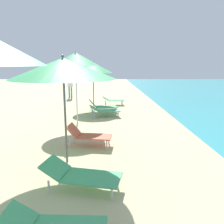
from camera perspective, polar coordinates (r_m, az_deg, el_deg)
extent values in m
cube|color=#4CA572|center=(3.43, -23.44, -24.54)|extent=(0.41, 0.71, 0.26)
cylinder|color=#4C4C51|center=(5.54, -11.69, -2.46)|extent=(0.05, 0.05, 2.05)
cone|color=#3FB266|center=(5.38, -12.26, 10.71)|extent=(2.44, 2.44, 0.48)
sphere|color=#4C4C51|center=(5.38, -12.39, 13.59)|extent=(0.06, 0.06, 0.06)
cube|color=#D8593F|center=(6.73, -4.42, -6.24)|extent=(1.06, 0.69, 0.04)
cube|color=#D8593F|center=(6.82, -9.70, -4.53)|extent=(0.38, 0.60, 0.35)
cylinder|color=#B2B2B7|center=(6.93, -0.79, -6.99)|extent=(0.04, 0.04, 0.27)
cylinder|color=#B2B2B7|center=(6.50, -1.32, -8.30)|extent=(0.04, 0.04, 0.27)
cylinder|color=#B2B2B7|center=(7.15, -9.55, -6.57)|extent=(0.04, 0.04, 0.27)
cylinder|color=#B2B2B7|center=(6.73, -10.64, -7.79)|extent=(0.04, 0.04, 0.27)
cube|color=#4CA572|center=(4.50, -5.11, -16.19)|extent=(1.20, 0.84, 0.04)
cube|color=#4CA572|center=(4.69, -14.15, -13.39)|extent=(0.55, 0.69, 0.27)
cylinder|color=#B2B2B7|center=(4.69, 1.32, -16.87)|extent=(0.04, 0.04, 0.24)
cylinder|color=#B2B2B7|center=(4.26, -0.02, -20.10)|extent=(0.04, 0.04, 0.24)
cylinder|color=#B2B2B7|center=(5.03, -12.97, -15.09)|extent=(0.04, 0.04, 0.24)
cylinder|color=#B2B2B7|center=(4.63, -15.72, -17.76)|extent=(0.04, 0.04, 0.24)
cylinder|color=silver|center=(9.33, -8.94, 4.30)|extent=(0.05, 0.05, 2.33)
cone|color=#3FB266|center=(9.25, -9.24, 13.10)|extent=(1.91, 1.91, 0.52)
sphere|color=silver|center=(9.27, -9.30, 14.89)|extent=(0.06, 0.06, 0.06)
cube|color=#4CA572|center=(10.52, -0.86, 0.36)|extent=(1.10, 0.84, 0.04)
cube|color=#4CA572|center=(10.40, -4.55, 0.95)|extent=(0.49, 0.73, 0.26)
cylinder|color=#B2B2B7|center=(10.90, 0.94, -0.02)|extent=(0.04, 0.04, 0.25)
cylinder|color=#B2B2B7|center=(10.35, 1.59, -0.66)|extent=(0.04, 0.04, 0.25)
cylinder|color=#B2B2B7|center=(10.74, -4.80, -0.24)|extent=(0.04, 0.04, 0.25)
cylinder|color=#B2B2B7|center=(10.18, -4.45, -0.92)|extent=(0.04, 0.04, 0.25)
cylinder|color=#4C4C51|center=(12.52, -4.70, 5.41)|extent=(0.05, 0.05, 1.95)
cone|color=#3FB266|center=(12.45, -4.80, 11.10)|extent=(2.10, 2.10, 0.54)
sphere|color=#4C4C51|center=(12.45, -4.82, 12.48)|extent=(0.06, 0.06, 0.06)
cube|color=#4CA572|center=(13.57, 1.03, 3.02)|extent=(0.95, 0.62, 0.04)
cube|color=#4CA572|center=(13.52, -1.65, 3.50)|extent=(0.39, 0.59, 0.24)
cylinder|color=#B2B2B7|center=(13.87, 2.44, 2.56)|extent=(0.04, 0.04, 0.26)
cylinder|color=#B2B2B7|center=(13.40, 2.65, 2.23)|extent=(0.04, 0.04, 0.26)
cylinder|color=#B2B2B7|center=(13.79, -1.71, 2.52)|extent=(0.04, 0.04, 0.26)
cylinder|color=#B2B2B7|center=(13.33, -1.64, 2.19)|extent=(0.04, 0.04, 0.26)
cube|color=#4CA572|center=(11.46, -1.47, 1.32)|extent=(1.18, 0.88, 0.04)
cube|color=#4CA572|center=(11.33, -4.88, 2.14)|extent=(0.45, 0.74, 0.37)
cylinder|color=#B2B2B7|center=(11.86, 0.34, 0.96)|extent=(0.04, 0.04, 0.25)
cylinder|color=#B2B2B7|center=(11.29, 0.97, 0.40)|extent=(0.04, 0.04, 0.25)
cylinder|color=#B2B2B7|center=(11.68, -5.36, 0.73)|extent=(0.04, 0.04, 0.25)
cylinder|color=#B2B2B7|center=(11.10, -5.02, 0.15)|extent=(0.04, 0.04, 0.25)
cylinder|color=#3F9972|center=(16.82, -10.20, 4.95)|extent=(0.11, 0.11, 0.80)
cylinder|color=#3F9972|center=(16.80, -10.77, 4.92)|extent=(0.11, 0.11, 0.80)
cube|color=silver|center=(16.74, -10.57, 7.30)|extent=(0.41, 0.32, 0.60)
sphere|color=beige|center=(16.72, -10.63, 8.69)|extent=(0.22, 0.22, 0.22)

